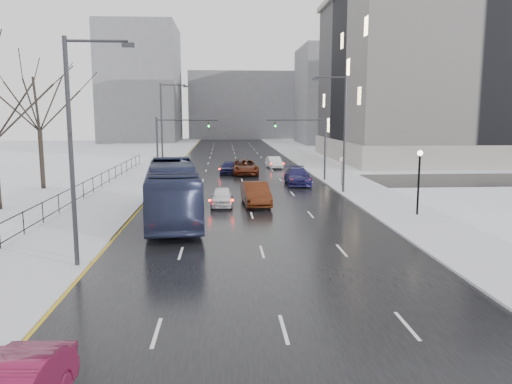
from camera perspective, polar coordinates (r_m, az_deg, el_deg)
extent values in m
cube|color=black|center=(62.26, -1.99, 2.67)|extent=(16.00, 150.00, 0.04)
cube|color=black|center=(50.36, -1.58, 1.18)|extent=(130.00, 10.00, 0.04)
cube|color=silver|center=(62.83, -11.62, 2.60)|extent=(5.00, 150.00, 0.16)
cube|color=silver|center=(63.44, 7.54, 2.77)|extent=(5.00, 150.00, 0.16)
cube|color=white|center=(64.83, -19.97, 2.42)|extent=(14.00, 150.00, 0.12)
cube|color=black|center=(34.19, -22.70, -0.84)|extent=(0.04, 70.00, 0.05)
cube|color=black|center=(34.36, -22.60, -2.49)|extent=(0.04, 70.00, 0.05)
cylinder|color=black|center=(34.29, -22.64, -1.83)|extent=(0.06, 0.06, 1.30)
cylinder|color=#2D2D33|center=(43.14, 10.10, 6.40)|extent=(0.20, 0.20, 10.00)
cylinder|color=#2D2D33|center=(42.92, 8.55, 12.84)|extent=(2.60, 0.12, 0.12)
cube|color=#2D2D33|center=(42.65, 6.79, 12.69)|extent=(0.50, 0.25, 0.18)
cylinder|color=#2D2D33|center=(22.90, -20.38, 3.86)|extent=(0.20, 0.20, 10.00)
cylinder|color=#2D2D33|center=(22.69, -17.79, 16.11)|extent=(2.60, 0.12, 0.12)
cube|color=#2D2D33|center=(22.40, -14.41, 15.96)|extent=(0.50, 0.25, 0.18)
cylinder|color=#2D2D33|center=(54.29, -10.72, 6.87)|extent=(0.20, 0.20, 10.00)
cylinder|color=#2D2D33|center=(54.20, -9.48, 11.98)|extent=(2.60, 0.12, 0.12)
cube|color=#2D2D33|center=(54.09, -8.07, 11.86)|extent=(0.50, 0.25, 0.18)
cylinder|color=black|center=(34.67, 18.08, 0.79)|extent=(0.14, 0.14, 4.00)
sphere|color=#FFE5B2|center=(34.45, 18.25, 4.25)|extent=(0.36, 0.36, 0.36)
cylinder|color=#2D2D33|center=(51.03, 7.91, 4.85)|extent=(0.20, 0.20, 6.50)
cylinder|color=#2D2D33|center=(50.39, 4.60, 8.21)|extent=(6.00, 0.12, 0.12)
imported|color=#2D2D33|center=(50.14, 2.20, 7.55)|extent=(0.15, 0.18, 0.90)
sphere|color=#19FF33|center=(50.00, 2.22, 7.54)|extent=(0.16, 0.16, 0.16)
cylinder|color=#2D2D33|center=(50.42, -11.21, 4.72)|extent=(0.20, 0.20, 6.50)
cylinder|color=#2D2D33|center=(50.00, -7.87, 8.15)|extent=(6.00, 0.12, 0.12)
imported|color=#2D2D33|center=(49.90, -5.43, 7.51)|extent=(0.15, 0.18, 0.90)
sphere|color=#19FF33|center=(49.75, -5.43, 7.50)|extent=(0.16, 0.16, 0.16)
cylinder|color=#2D2D33|center=(47.48, 9.77, 2.28)|extent=(0.06, 0.06, 2.50)
cylinder|color=white|center=(47.37, 9.81, 3.66)|extent=(0.60, 0.03, 0.60)
torus|color=#B20C0C|center=(47.37, 9.81, 3.66)|extent=(0.58, 0.06, 0.58)
cube|color=gray|center=(82.71, 23.27, 11.82)|extent=(40.00, 30.00, 24.00)
cube|color=gray|center=(82.72, 22.83, 4.55)|extent=(40.60, 30.60, 3.00)
cube|color=slate|center=(120.69, 10.80, 10.76)|extent=(24.00, 20.00, 22.00)
cube|color=slate|center=(128.66, -13.00, 11.91)|extent=(18.00, 22.00, 28.00)
cube|color=slate|center=(142.00, -1.37, 9.81)|extent=(30.00, 18.00, 18.00)
imported|color=#252B49|center=(32.49, -9.51, 0.11)|extent=(4.54, 13.54, 3.70)
imported|color=white|center=(37.05, -3.91, -0.53)|extent=(1.74, 4.08, 1.37)
imported|color=#481D0C|center=(37.20, -0.03, -0.20)|extent=(2.15, 5.32, 1.72)
imported|color=#451A0B|center=(56.13, -1.30, 2.87)|extent=(3.04, 6.17, 1.69)
imported|color=#1D1B51|center=(48.28, 4.78, 1.81)|extent=(2.37, 5.61, 1.62)
imported|color=#151640|center=(57.00, -3.15, 2.84)|extent=(2.20, 4.48, 1.47)
imported|color=silver|center=(62.99, 2.09, 3.40)|extent=(1.90, 4.42, 1.42)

